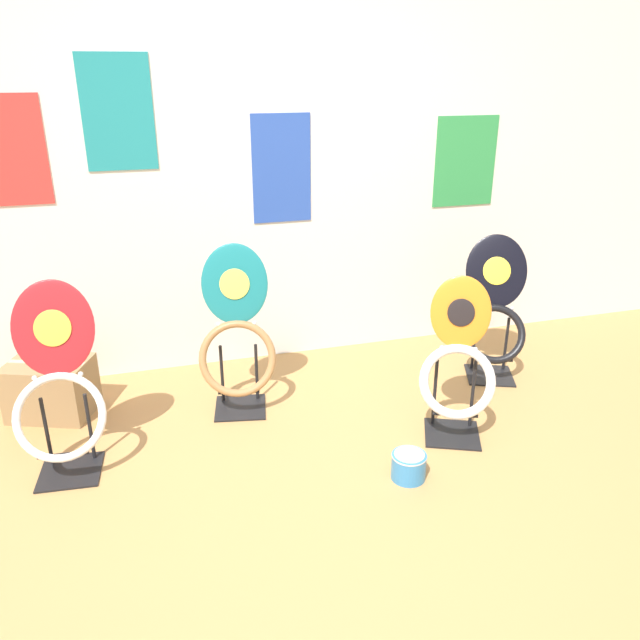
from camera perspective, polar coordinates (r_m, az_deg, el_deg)
ground_plane at (r=2.62m, az=4.62°, el=-21.11°), size 14.00×14.00×0.00m
wall_back at (r=3.85m, az=-5.68°, el=14.69°), size 8.00×0.07×2.60m
toilet_seat_display_orange_sun at (r=3.23m, az=12.48°, el=-4.17°), size 0.43×0.40×0.83m
toilet_seat_display_teal_sax at (r=3.42m, az=-7.62°, el=-1.52°), size 0.45×0.37×0.92m
toilet_seat_display_crimson_swirl at (r=3.10m, az=-22.79°, el=-6.02°), size 0.43×0.39×0.90m
toilet_seat_display_jazz_black at (r=3.93m, az=15.69°, el=0.42°), size 0.48×0.48×0.86m
paint_can at (r=3.01m, az=8.11°, el=-12.99°), size 0.17×0.17×0.13m
storage_box at (r=3.75m, az=-23.38°, el=-5.75°), size 0.51×0.44×0.31m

